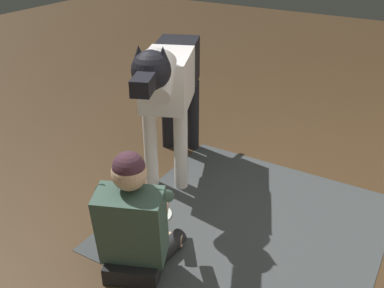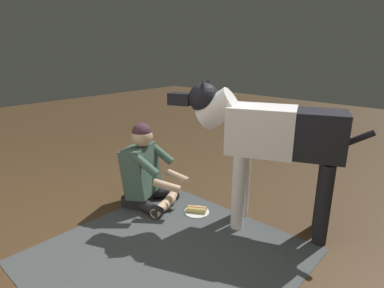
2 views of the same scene
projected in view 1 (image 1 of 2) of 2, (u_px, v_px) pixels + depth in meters
name	position (u px, v px, depth m)	size (l,w,h in m)	color
ground_plane	(232.00, 223.00, 3.26)	(15.61, 15.61, 0.00)	#49331E
area_rug	(250.00, 222.00, 3.26)	(1.80, 1.84, 0.01)	#434849
person_sitting_on_floor	(134.00, 223.00, 2.70)	(0.70, 0.61, 0.86)	black
large_dog	(169.00, 82.00, 3.50)	(1.59, 0.78, 1.29)	white
hot_dog_on_plate	(156.00, 212.00, 3.33)	(0.25, 0.25, 0.06)	white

